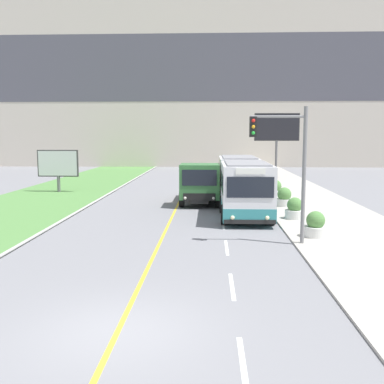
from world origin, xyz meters
TOP-DOWN VIEW (x-y plane):
  - ground_plane at (0.00, 0.00)m, footprint 300.00×300.00m
  - lane_marking_centre at (0.38, 2.37)m, footprint 2.88×140.00m
  - apartment_block_background at (0.00, 57.22)m, footprint 80.00×8.04m
  - city_bus at (3.96, 17.20)m, footprint 2.66×12.01m
  - dump_truck at (1.43, 18.82)m, footprint 2.54×6.20m
  - car_distant at (4.08, 37.51)m, footprint 1.80×4.30m
  - traffic_light_mast at (5.16, 8.37)m, footprint 2.28×0.32m
  - billboard_large at (8.73, 36.15)m, footprint 4.50×0.24m
  - billboard_small at (-9.79, 24.78)m, footprint 3.18×0.24m
  - planter_round_near at (6.63, 9.57)m, footprint 1.00×1.00m
  - planter_round_second at (6.52, 13.80)m, footprint 0.99×0.99m
  - planter_round_third at (6.66, 18.04)m, footprint 1.07×1.07m
  - planter_round_far at (6.71, 22.27)m, footprint 1.09×1.09m

SIDE VIEW (x-z plane):
  - ground_plane at x=0.00m, z-range 0.00..0.00m
  - lane_marking_centre at x=0.38m, z-range 0.00..0.01m
  - planter_round_near at x=6.63m, z-range 0.01..1.12m
  - planter_round_second at x=6.52m, z-range 0.01..1.14m
  - planter_round_third at x=6.66m, z-range 0.00..1.17m
  - planter_round_far at x=6.71m, z-range 0.00..1.21m
  - car_distant at x=4.08m, z-range -0.04..1.41m
  - dump_truck at x=1.43m, z-range 0.00..2.66m
  - city_bus at x=3.96m, z-range 0.02..3.06m
  - billboard_small at x=-9.79m, z-range 0.53..3.84m
  - traffic_light_mast at x=5.16m, z-range 0.77..6.34m
  - billboard_large at x=8.73m, z-range 1.68..8.32m
  - apartment_block_background at x=0.00m, z-range 0.00..25.93m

